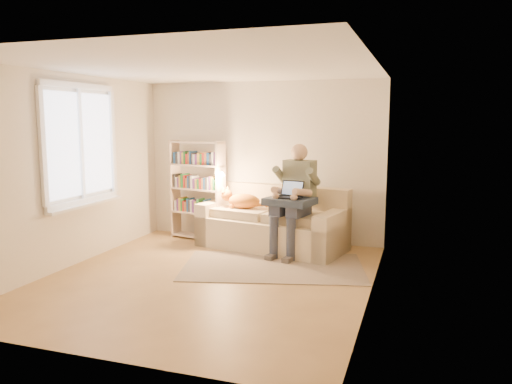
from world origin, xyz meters
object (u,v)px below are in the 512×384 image
(cat, at_px, (239,200))
(laptop, at_px, (294,194))
(sofa, at_px, (273,226))
(person, at_px, (295,193))
(bookshelf, at_px, (197,185))

(cat, relative_size, laptop, 2.02)
(sofa, height_order, laptop, laptop)
(person, xyz_separation_m, bookshelf, (-1.76, 0.41, -0.01))
(sofa, bearing_deg, cat, -165.25)
(sofa, relative_size, laptop, 6.06)
(cat, bearing_deg, person, -1.26)
(person, height_order, laptop, person)
(sofa, bearing_deg, bookshelf, -174.39)
(sofa, xyz_separation_m, bookshelf, (-1.36, 0.15, 0.56))
(person, relative_size, cat, 2.05)
(person, bearing_deg, sofa, 159.87)
(cat, xyz_separation_m, bookshelf, (-0.79, 0.18, 0.18))
(person, distance_m, bookshelf, 1.81)
(sofa, relative_size, person, 1.46)
(person, xyz_separation_m, cat, (-0.97, 0.23, -0.19))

